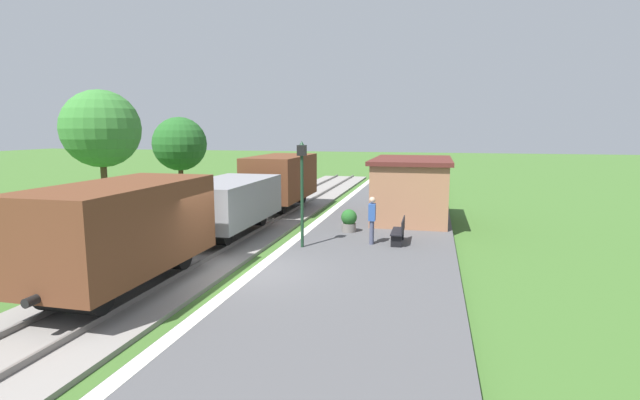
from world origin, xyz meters
The scene contains 14 objects.
ground_plane centered at (0.00, 0.00, 0.00)m, with size 160.00×160.00×0.00m, color #3D6628.
platform_slab centered at (3.20, 0.00, 0.12)m, with size 6.00×60.00×0.25m, color #4C4C4F.
platform_edge_stripe centered at (0.40, 0.00, 0.25)m, with size 0.36×60.00×0.01m, color silver.
track_ballast centered at (-2.40, 0.00, 0.06)m, with size 3.80×60.00×0.12m, color gray.
rail_near centered at (-1.68, 0.00, 0.19)m, with size 0.07×60.00×0.14m, color slate.
rail_far centered at (-3.12, 0.00, 0.19)m, with size 0.07×60.00×0.14m, color slate.
freight_train centered at (-2.40, 4.55, 1.60)m, with size 2.50×19.40×2.72m.
station_hut centered at (4.40, 9.66, 1.65)m, with size 3.50×5.80×2.78m.
bench_near_hut centered at (4.25, 4.51, 0.72)m, with size 0.42×1.50×0.91m.
person_waiting centered at (3.28, 4.21, 1.18)m, with size 0.26×0.39×1.71m.
potted_planter centered at (2.12, 6.04, 0.72)m, with size 0.64×0.64×0.92m.
lamp_post_near centered at (0.97, 3.18, 2.80)m, with size 0.28×0.28×3.70m.
tree_trackside_mid centered at (-9.13, 6.07, 4.35)m, with size 3.44×3.44×6.09m.
tree_trackside_far centered at (-8.80, 12.23, 3.50)m, with size 3.05×3.05×5.04m.
Camera 1 is at (5.35, -12.54, 4.34)m, focal length 26.77 mm.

